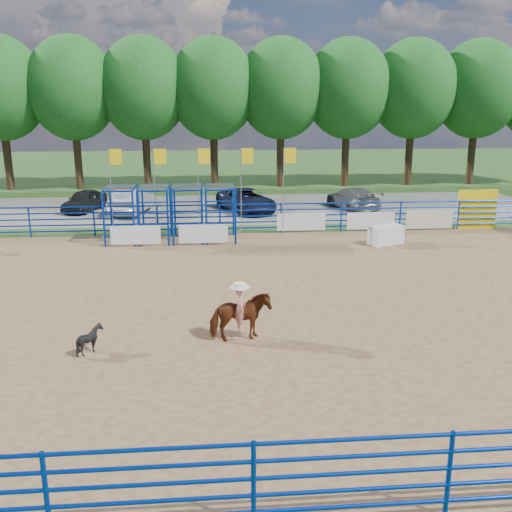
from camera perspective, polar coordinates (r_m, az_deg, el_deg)
The scene contains 13 objects.
ground at distance 18.36m, azimuth -2.81°, elevation -4.80°, with size 120.00×120.00×0.00m, color #355823.
arena_dirt at distance 18.36m, azimuth -2.81°, elevation -4.77°, with size 30.00×20.00×0.02m, color #956F4A.
gravel_strip at distance 34.82m, azimuth -3.90°, elevation 4.78°, with size 40.00×10.00×0.01m, color gray.
announcer_table at distance 26.48m, azimuth 12.87°, elevation 2.07°, with size 1.57×0.73×0.84m, color silver.
horse_and_rider at distance 15.30m, azimuth -1.62°, elevation -5.76°, with size 1.70×0.98×2.24m.
calf at distance 15.33m, azimuth -16.27°, elevation -8.01°, with size 0.60×0.67×0.74m, color black.
car_a at distance 35.29m, azimuth -16.80°, elevation 5.34°, with size 1.48×3.67×1.25m, color black.
car_b at distance 33.83m, azimuth -12.26°, elevation 5.40°, with size 1.52×4.35×1.43m, color gray.
car_c at distance 33.68m, azimuth -0.99°, elevation 5.61°, with size 2.21×4.78×1.33m, color #141833.
car_d at distance 34.87m, azimuth 9.67°, elevation 5.71°, with size 1.84×4.52×1.31m, color #58585A.
perimeter_fence at distance 18.12m, azimuth -2.84°, elevation -2.57°, with size 30.10×20.10×1.50m.
chute_assembly at distance 26.60m, azimuth -7.69°, elevation 4.18°, with size 19.32×2.41×4.20m.
treeline at distance 43.27m, azimuth -4.34°, elevation 16.81°, with size 56.40×6.40×11.24m.
Camera 1 is at (-0.59, -17.25, 6.27)m, focal length 40.00 mm.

